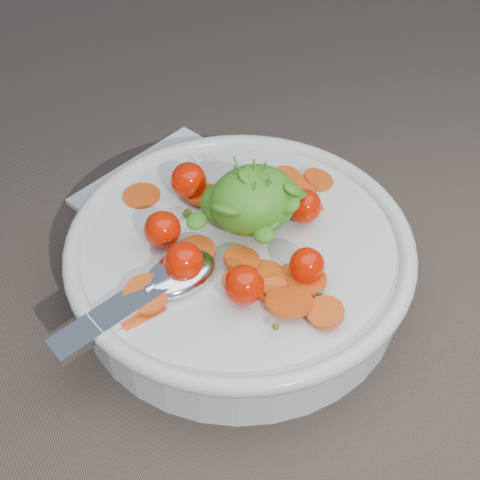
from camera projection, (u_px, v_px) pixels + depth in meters
name	position (u px, v px, depth m)	size (l,w,h in m)	color
ground	(262.00, 301.00, 0.61)	(6.00, 6.00, 0.00)	brown
bowl	(240.00, 259.00, 0.60)	(0.33, 0.31, 0.13)	silver
napkin	(176.00, 193.00, 0.72)	(0.18, 0.15, 0.01)	white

